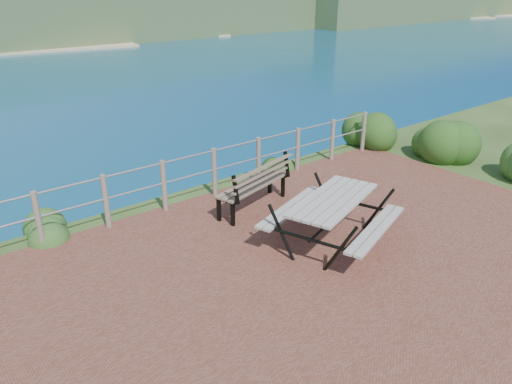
% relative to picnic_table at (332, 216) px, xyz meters
% --- Properties ---
extents(ground, '(10.00, 7.00, 0.12)m').
position_rel_picnic_table_xyz_m(ground, '(-0.36, -0.45, -0.52)').
color(ground, brown).
rests_on(ground, ground).
extents(safety_railing, '(9.40, 0.10, 1.00)m').
position_rel_picnic_table_xyz_m(safety_railing, '(-0.36, 2.90, 0.05)').
color(safety_railing, '#6B5B4C').
rests_on(safety_railing, ground).
extents(picnic_table, '(2.10, 1.62, 0.82)m').
position_rel_picnic_table_xyz_m(picnic_table, '(0.00, 0.00, 0.00)').
color(picnic_table, gray).
rests_on(picnic_table, ground).
extents(park_bench, '(1.79, 0.86, 0.98)m').
position_rel_picnic_table_xyz_m(park_bench, '(-0.16, 1.91, 0.12)').
color(park_bench, brown).
rests_on(park_bench, ground).
extents(shrub_right_front, '(1.27, 1.27, 1.81)m').
position_rel_picnic_table_xyz_m(shrub_right_front, '(5.08, 1.31, -0.52)').
color(shrub_right_front, '#1D3E13').
rests_on(shrub_right_front, ground).
extents(shrub_right_edge, '(1.15, 1.15, 1.64)m').
position_rel_picnic_table_xyz_m(shrub_right_edge, '(4.77, 3.06, -0.52)').
color(shrub_right_edge, '#1D3E13').
rests_on(shrub_right_edge, ground).
extents(shrub_lip_west, '(0.87, 0.87, 0.65)m').
position_rel_picnic_table_xyz_m(shrub_lip_west, '(-3.49, 3.36, -0.52)').
color(shrub_lip_west, '#1E491B').
rests_on(shrub_lip_west, ground).
extents(shrub_lip_east, '(0.66, 0.66, 0.36)m').
position_rel_picnic_table_xyz_m(shrub_lip_east, '(1.89, 3.35, -0.52)').
color(shrub_lip_east, '#1D3E13').
rests_on(shrub_lip_east, ground).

